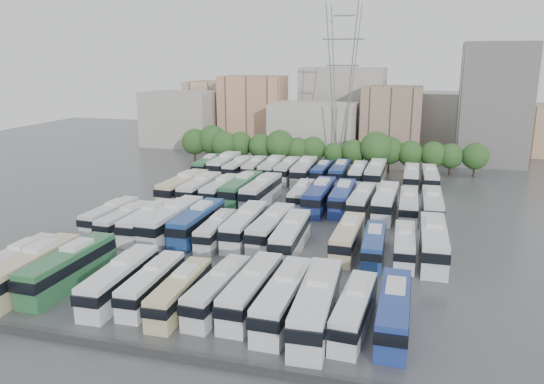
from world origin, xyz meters
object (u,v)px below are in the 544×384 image
(bus_r1_s8, at_px, (291,235))
(bus_r3_s4, at_px, (272,169))
(bus_r0_s4, at_px, (120,279))
(bus_r1_s12, at_px, (404,245))
(bus_r3_s12, at_px, (411,177))
(bus_r3_s13, at_px, (430,178))
(bus_r3_s8, at_px, (340,172))
(bus_r1_s0, at_px, (110,215))
(bus_r2_s9, at_px, (342,197))
(bus_r2_s3, at_px, (221,190))
(bus_r3_s5, at_px, (288,170))
(bus_r0_s6, at_px, (180,291))
(bus_r3_s6, at_px, (304,171))
(bus_r0_s9, at_px, (284,297))
(bus_r2_s4, at_px, (242,189))
(bus_r2_s1, at_px, (183,187))
(bus_r1_s1, at_px, (125,220))
(bus_r1_s5, at_px, (216,230))
(bus_r1_s11, at_px, (374,245))
(bus_r2_s12, at_px, (409,205))
(electricity_pylon, at_px, (342,77))
(bus_r0_s12, at_px, (394,310))
(bus_r3_s3, at_px, (255,168))
(bus_r2_s13, at_px, (432,206))
(bus_r0_s1, at_px, (33,268))
(bus_r1_s10, at_px, (348,237))
(bus_r0_s7, at_px, (218,290))
(bus_r1_s2, at_px, (148,221))
(bus_r0_s2, at_px, (69,267))
(bus_r1_s3, at_px, (172,220))
(bus_r2_s10, at_px, (362,201))
(apartment_tower, at_px, (494,104))
(bus_r3_s1, at_px, (225,165))
(bus_r3_s10, at_px, (376,173))
(bus_r1_s6, at_px, (245,225))
(bus_r1_s4, at_px, (197,222))
(bus_r0_s0, at_px, (16,262))
(bus_r2_s7, at_px, (301,195))
(bus_r1_s13, at_px, (433,242))
(bus_r3_s0, at_px, (208,165))
(bus_r1_s7, at_px, (271,228))
(bus_r2_s5, at_px, (261,191))
(bus_r2_s11, at_px, (386,202))
(bus_r3_s9, at_px, (358,174))

(bus_r1_s8, relative_size, bus_r3_s4, 1.00)
(bus_r0_s4, relative_size, bus_r1_s12, 1.11)
(bus_r3_s12, xyz_separation_m, bus_r3_s13, (3.24, -0.10, -0.00))
(bus_r3_s8, height_order, bus_r3_s13, bus_r3_s13)
(bus_r1_s0, bearing_deg, bus_r2_s9, 33.10)
(bus_r1_s0, xyz_separation_m, bus_r2_s3, (9.91, 16.68, 0.19))
(bus_r3_s5, bearing_deg, bus_r3_s4, -178.21)
(bus_r0_s6, relative_size, bus_r3_s6, 0.82)
(bus_r0_s9, height_order, bus_r3_s5, bus_r0_s9)
(bus_r2_s4, bearing_deg, bus_r3_s5, 80.11)
(bus_r2_s1, bearing_deg, bus_r1_s1, -88.20)
(bus_r1_s1, distance_m, bus_r3_s5, 39.02)
(bus_r1_s5, xyz_separation_m, bus_r1_s11, (19.85, -0.01, 0.01))
(bus_r2_s12, bearing_deg, bus_r0_s9, -107.13)
(electricity_pylon, distance_m, bus_r0_s12, 77.01)
(electricity_pylon, distance_m, bus_r3_s3, 29.14)
(bus_r2_s12, relative_size, bus_r2_s13, 0.94)
(bus_r1_s1, distance_m, bus_r2_s4, 21.68)
(bus_r0_s1, xyz_separation_m, bus_r1_s10, (29.71, 18.97, -0.18))
(bus_r0_s7, relative_size, bus_r1_s2, 0.95)
(bus_r0_s2, height_order, bus_r1_s10, bus_r0_s2)
(bus_r1_s8, bearing_deg, bus_r1_s3, 173.93)
(bus_r3_s13, bearing_deg, bus_r1_s2, -137.39)
(bus_r0_s2, height_order, bus_r3_s3, bus_r0_s2)
(bus_r2_s1, bearing_deg, bus_r2_s10, 2.32)
(apartment_tower, xyz_separation_m, bus_r0_s7, (-32.14, -81.47, -11.23))
(bus_r3_s1, height_order, bus_r3_s10, bus_r3_s10)
(bus_r1_s0, relative_size, bus_r1_s6, 0.87)
(bus_r1_s4, distance_m, bus_r3_s3, 36.00)
(bus_r0_s0, height_order, bus_r2_s7, bus_r0_s0)
(bus_r0_s0, distance_m, bus_r1_s8, 30.80)
(bus_r0_s6, relative_size, bus_r3_s13, 0.91)
(bus_r1_s13, bearing_deg, bus_r3_s0, 139.15)
(bus_r1_s10, relative_size, bus_r2_s1, 0.87)
(bus_r1_s7, distance_m, bus_r3_s3, 37.96)
(bus_r1_s8, relative_size, bus_r3_s12, 1.06)
(bus_r1_s0, height_order, bus_r3_s0, bus_r3_s0)
(bus_r0_s1, relative_size, bus_r0_s2, 1.00)
(bus_r0_s1, distance_m, bus_r1_s0, 19.70)
(apartment_tower, height_order, bus_r1_s1, apartment_tower)
(bus_r2_s4, bearing_deg, bus_r3_s12, 34.40)
(bus_r0_s6, distance_m, bus_r2_s7, 37.96)
(bus_r2_s5, relative_size, bus_r3_s10, 1.01)
(bus_r1_s6, relative_size, bus_r2_s7, 1.14)
(bus_r2_s11, relative_size, bus_r2_s13, 1.04)
(bus_r0_s1, height_order, bus_r2_s11, bus_r2_s11)
(bus_r1_s12, xyz_separation_m, bus_r2_s5, (-23.13, 18.31, 0.39))
(bus_r0_s0, xyz_separation_m, bus_r1_s1, (3.19, 16.67, -0.08))
(bus_r2_s13, bearing_deg, bus_r3_s10, 115.41)
(bus_r2_s9, xyz_separation_m, bus_r3_s9, (0.16, 18.27, -0.17))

